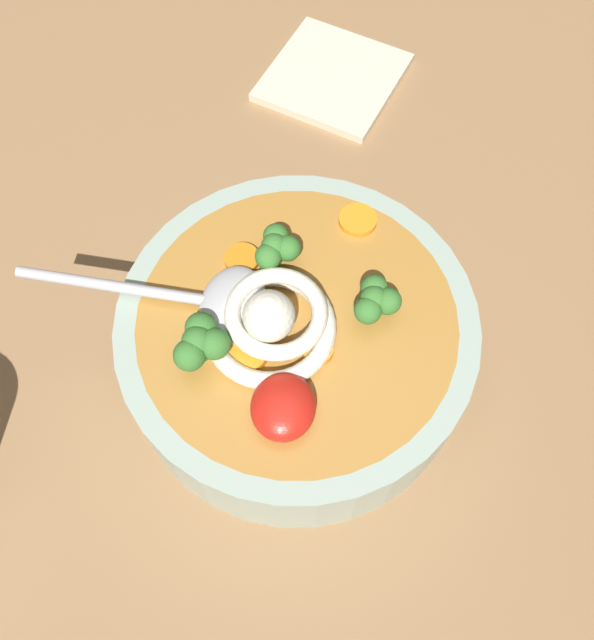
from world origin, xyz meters
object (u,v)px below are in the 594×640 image
(folded_napkin, at_px, (329,77))
(soup_spoon, at_px, (213,301))
(soup_bowl, at_px, (297,341))
(noodle_pile, at_px, (271,321))

(folded_napkin, bearing_deg, soup_spoon, 168.83)
(soup_bowl, distance_m, folded_napkin, 0.30)
(noodle_pile, bearing_deg, folded_napkin, -3.18)
(soup_spoon, xyz_separation_m, folded_napkin, (0.29, -0.06, -0.07))
(soup_spoon, bearing_deg, folded_napkin, -96.94)
(soup_spoon, bearing_deg, soup_bowl, 180.00)
(soup_bowl, relative_size, noodle_pile, 2.55)
(soup_spoon, height_order, folded_napkin, soup_spoon)
(soup_bowl, distance_m, soup_spoon, 0.07)
(soup_bowl, height_order, noodle_pile, noodle_pile)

